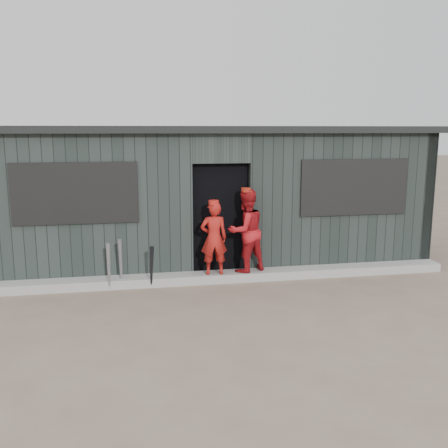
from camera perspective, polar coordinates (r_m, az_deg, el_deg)
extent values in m
plane|color=brown|center=(6.95, 2.75, -10.88)|extent=(80.00, 80.00, 0.00)
cube|color=gray|center=(8.61, -0.02, -6.03)|extent=(8.00, 0.36, 0.15)
cone|color=gray|center=(8.27, -11.73, -4.43)|extent=(0.07, 0.30, 0.86)
cone|color=gray|center=(8.19, -13.03, -4.80)|extent=(0.08, 0.21, 0.81)
cone|color=black|center=(8.19, -8.28, -4.94)|extent=(0.10, 0.22, 0.73)
imported|color=#A41914|center=(8.36, -1.17, -1.64)|extent=(0.46, 0.31, 1.24)
imported|color=#AA151A|center=(8.53, 2.52, -0.77)|extent=(0.84, 0.76, 1.42)
imported|color=#B7B7B7|center=(9.06, 0.89, -1.76)|extent=(0.64, 0.47, 1.20)
cube|color=black|center=(10.00, -1.78, 2.91)|extent=(7.60, 2.70, 2.20)
cube|color=#28302E|center=(8.53, -15.43, 1.51)|extent=(3.50, 0.20, 2.50)
cube|color=#252C2A|center=(9.28, 13.45, 2.33)|extent=(3.50, 0.20, 2.50)
cube|color=#2C3431|center=(8.53, -0.37, 8.65)|extent=(1.00, 0.20, 0.50)
cube|color=#2C3432|center=(10.17, -24.08, 2.40)|extent=(0.20, 3.00, 2.50)
cube|color=#282F2D|center=(11.26, 18.29, 3.51)|extent=(0.20, 3.00, 2.50)
cube|color=#272E2C|center=(11.37, -2.85, 4.10)|extent=(8.00, 0.20, 2.50)
cube|color=black|center=(9.90, -1.82, 10.73)|extent=(8.30, 3.30, 0.12)
cube|color=black|center=(8.38, -16.62, 3.37)|extent=(2.00, 0.04, 1.00)
cube|color=black|center=(9.20, 14.69, 4.08)|extent=(2.00, 0.04, 1.00)
cube|color=black|center=(9.01, -1.61, 3.01)|extent=(0.21, 0.21, 0.88)
cube|color=black|center=(9.01, -1.06, 2.69)|extent=(0.20, 0.16, 0.79)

